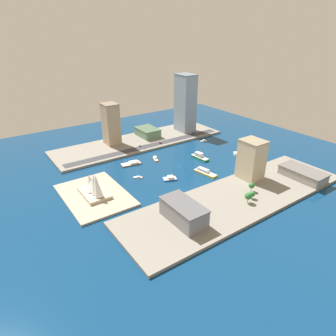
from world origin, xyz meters
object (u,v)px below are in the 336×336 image
object	(u,v)px
carpark_squat_concrete	(303,174)
hatchback_blue	(193,133)
water_taxi_orange	(156,159)
barge_flat_brown	(132,163)
ferry_yellow_fast	(205,172)
catamaran_blue	(170,178)
opera_landmark	(94,187)
pickup_red	(160,143)
apartment_midrise_tan	(111,124)
ferry_green_doubledeck	(200,157)
warehouse_low_gray	(183,212)
yacht_sleek_gray	(204,141)
terminal_long_green	(148,132)
traffic_light_waterfront	(144,146)
tower_tall_glass	(185,103)
sailboat_small_white	(138,177)
office_block_beige	(251,159)
ferry_white_commuter	(242,153)
sedan_silver	(140,146)

from	to	relation	value
carpark_squat_concrete	hatchback_blue	xyz separation A→B (m)	(175.97, 3.12, -4.02)
water_taxi_orange	barge_flat_brown	world-z (taller)	water_taxi_orange
carpark_squat_concrete	hatchback_blue	size ratio (longest dim) A/B	10.14
ferry_yellow_fast	barge_flat_brown	bearing A→B (deg)	38.85
catamaran_blue	opera_landmark	distance (m)	80.07
catamaran_blue	pickup_red	distance (m)	100.36
apartment_midrise_tan	ferry_green_doubledeck	bearing A→B (deg)	-146.41
opera_landmark	warehouse_low_gray	bearing A→B (deg)	-152.39
apartment_midrise_tan	hatchback_blue	bearing A→B (deg)	-105.02
pickup_red	hatchback_blue	size ratio (longest dim) A/B	1.04
apartment_midrise_tan	pickup_red	world-z (taller)	apartment_midrise_tan
yacht_sleek_gray	barge_flat_brown	distance (m)	120.00
water_taxi_orange	opera_landmark	bearing A→B (deg)	112.47
water_taxi_orange	catamaran_blue	distance (m)	54.63
barge_flat_brown	hatchback_blue	size ratio (longest dim) A/B	5.40
apartment_midrise_tan	hatchback_blue	distance (m)	123.19
terminal_long_green	traffic_light_waterfront	distance (m)	52.08
pickup_red	tower_tall_glass	bearing A→B (deg)	-66.83
yacht_sleek_gray	sailboat_small_white	bearing A→B (deg)	108.35
ferry_green_doubledeck	barge_flat_brown	distance (m)	83.27
warehouse_low_gray	pickup_red	size ratio (longest dim) A/B	8.82
traffic_light_waterfront	opera_landmark	xyz separation A→B (m)	(-69.82, 96.71, 3.26)
tower_tall_glass	opera_landmark	size ratio (longest dim) A/B	2.37
carpark_squat_concrete	pickup_red	bearing A→B (deg)	21.34
hatchback_blue	opera_landmark	distance (m)	205.35
tower_tall_glass	hatchback_blue	world-z (taller)	tower_tall_glass
sailboat_small_white	carpark_squat_concrete	bearing A→B (deg)	-126.44
office_block_beige	ferry_white_commuter	bearing A→B (deg)	-42.01
terminal_long_green	barge_flat_brown	bearing A→B (deg)	136.99
terminal_long_green	ferry_yellow_fast	bearing A→B (deg)	176.02
ferry_yellow_fast	ferry_white_commuter	xyz separation A→B (m)	(13.00, -74.01, 0.86)
pickup_red	hatchback_blue	bearing A→B (deg)	-84.07
sailboat_small_white	tower_tall_glass	distance (m)	170.43
catamaran_blue	traffic_light_waterfront	distance (m)	85.53
yacht_sleek_gray	tower_tall_glass	bearing A→B (deg)	-5.33
tower_tall_glass	yacht_sleek_gray	bearing A→B (deg)	174.67
sedan_silver	traffic_light_waterfront	xyz separation A→B (m)	(-11.61, -0.02, 3.47)
warehouse_low_gray	ferry_yellow_fast	bearing A→B (deg)	-52.10
sailboat_small_white	yacht_sleek_gray	distance (m)	138.17
ferry_white_commuter	pickup_red	xyz separation A→B (m)	(86.30, 66.75, 0.83)
barge_flat_brown	hatchback_blue	bearing A→B (deg)	-72.92
hatchback_blue	pickup_red	bearing A→B (deg)	95.93
barge_flat_brown	terminal_long_green	size ratio (longest dim) A/B	0.67
ferry_yellow_fast	opera_landmark	distance (m)	120.65
water_taxi_orange	catamaran_blue	bearing A→B (deg)	163.52
ferry_green_doubledeck	office_block_beige	world-z (taller)	office_block_beige
catamaran_blue	ferry_yellow_fast	bearing A→B (deg)	-104.92
sailboat_small_white	hatchback_blue	world-z (taller)	sailboat_small_white
terminal_long_green	opera_landmark	size ratio (longest dim) A/B	1.04
yacht_sleek_gray	hatchback_blue	distance (m)	30.16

